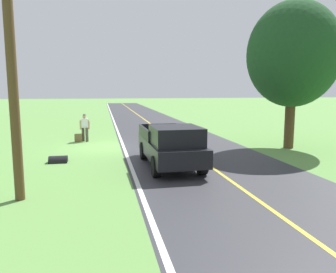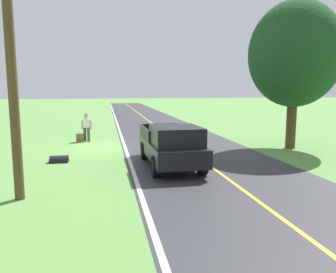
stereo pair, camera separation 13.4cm
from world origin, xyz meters
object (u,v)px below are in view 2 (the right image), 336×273
utility_pole_roadside (11,66)px  pickup_truck_passing (172,145)px  suitcase_carried (80,138)px  tree_far_side_near (295,55)px  hitchhiker_walking (86,126)px

utility_pole_roadside → pickup_truck_passing: bearing=-148.8°
pickup_truck_passing → utility_pole_roadside: size_ratio=0.69×
pickup_truck_passing → utility_pole_roadside: bearing=31.2°
pickup_truck_passing → suitcase_carried: bearing=-60.8°
pickup_truck_passing → utility_pole_roadside: utility_pole_roadside is taller
suitcase_carried → utility_pole_roadside: utility_pole_roadside is taller
pickup_truck_passing → tree_far_side_near: bearing=-156.4°
hitchhiker_walking → pickup_truck_passing: size_ratio=0.32×
hitchhiker_walking → suitcase_carried: 0.84m
hitchhiker_walking → utility_pole_roadside: 11.51m
suitcase_carried → utility_pole_roadside: 11.57m
suitcase_carried → utility_pole_roadside: bearing=-9.9°
hitchhiker_walking → pickup_truck_passing: 8.77m
suitcase_carried → tree_far_side_near: tree_far_side_near is taller
hitchhiker_walking → suitcase_carried: size_ratio=3.46×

